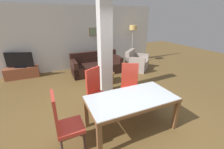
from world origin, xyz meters
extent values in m
plane|color=brown|center=(0.00, 0.00, 0.00)|extent=(18.00, 18.00, 0.00)
cube|color=silver|center=(0.00, 4.43, 1.35)|extent=(7.20, 0.06, 2.70)
cube|color=brown|center=(0.66, 4.39, 1.60)|extent=(0.44, 0.02, 0.36)
cube|color=gray|center=(0.66, 4.38, 1.60)|extent=(0.40, 0.01, 0.32)
cube|color=silver|center=(0.13, 1.74, 1.35)|extent=(0.36, 0.30, 2.70)
cube|color=brown|center=(0.00, -0.44, 0.70)|extent=(1.80, 0.06, 0.06)
cube|color=brown|center=(0.00, 0.44, 0.70)|extent=(1.80, 0.06, 0.06)
cube|color=brown|center=(-0.87, 0.00, 0.70)|extent=(0.06, 0.81, 0.06)
cube|color=brown|center=(0.87, 0.00, 0.70)|extent=(0.06, 0.81, 0.06)
cube|color=silver|center=(0.00, 0.00, 0.74)|extent=(1.78, 0.91, 0.01)
cube|color=brown|center=(-0.85, -0.42, 0.34)|extent=(0.08, 0.08, 0.67)
cube|color=brown|center=(0.85, -0.42, 0.34)|extent=(0.08, 0.08, 0.67)
cube|color=brown|center=(-0.85, 0.42, 0.34)|extent=(0.08, 0.08, 0.67)
cube|color=brown|center=(0.85, 0.42, 0.34)|extent=(0.08, 0.08, 0.67)
cube|color=#C43B2E|center=(-1.25, 0.00, 0.44)|extent=(0.46, 0.46, 0.07)
cube|color=#C43B2E|center=(-1.45, 0.00, 0.81)|extent=(0.05, 0.44, 0.66)
cylinder|color=#432D28|center=(-1.06, 0.19, 0.20)|extent=(0.04, 0.04, 0.41)
cylinder|color=#432D28|center=(-1.06, -0.19, 0.20)|extent=(0.04, 0.04, 0.41)
cylinder|color=#432D28|center=(-1.44, 0.19, 0.20)|extent=(0.04, 0.04, 0.41)
cylinder|color=#432D28|center=(-1.44, -0.19, 0.20)|extent=(0.04, 0.04, 0.41)
cube|color=#BF3829|center=(0.41, 0.74, 0.44)|extent=(0.62, 0.62, 0.07)
cube|color=#BF3829|center=(0.50, 0.92, 0.81)|extent=(0.41, 0.25, 0.66)
cylinder|color=#432D28|center=(0.48, 0.49, 0.20)|extent=(0.04, 0.04, 0.41)
cylinder|color=#432D28|center=(0.15, 0.67, 0.20)|extent=(0.04, 0.04, 0.41)
cylinder|color=#432D28|center=(0.66, 0.82, 0.20)|extent=(0.04, 0.04, 0.41)
cylinder|color=#432D28|center=(0.33, 1.00, 0.20)|extent=(0.04, 0.04, 0.41)
cube|color=red|center=(-0.41, 0.78, 0.44)|extent=(0.62, 0.62, 0.07)
cube|color=red|center=(-0.50, 0.96, 0.81)|extent=(0.41, 0.25, 0.66)
cylinder|color=#432D28|center=(-0.15, 0.70, 0.20)|extent=(0.04, 0.04, 0.41)
cylinder|color=#432D28|center=(-0.49, 0.52, 0.20)|extent=(0.04, 0.04, 0.41)
cylinder|color=#432D28|center=(-0.32, 1.03, 0.20)|extent=(0.04, 0.04, 0.41)
cylinder|color=#432D28|center=(-0.66, 0.86, 0.20)|extent=(0.04, 0.04, 0.41)
cube|color=#331C17|center=(0.43, 3.45, 0.21)|extent=(2.03, 0.91, 0.42)
cube|color=#331C17|center=(0.43, 3.81, 0.64)|extent=(2.03, 0.18, 0.44)
cube|color=#331C17|center=(1.36, 3.45, 0.33)|extent=(0.16, 0.91, 0.66)
cube|color=#331C17|center=(-0.51, 3.45, 0.33)|extent=(0.16, 0.91, 0.66)
cube|color=#AA9B91|center=(2.21, 3.13, 0.20)|extent=(1.26, 1.25, 0.40)
cube|color=#AA9B91|center=(1.99, 3.38, 0.63)|extent=(0.81, 0.75, 0.46)
cube|color=#AA9B91|center=(2.50, 3.39, 0.33)|extent=(0.68, 0.73, 0.65)
cube|color=#AA9B91|center=(1.92, 2.87, 0.33)|extent=(0.68, 0.73, 0.65)
cube|color=brown|center=(0.32, 2.38, 0.41)|extent=(0.64, 0.55, 0.04)
cube|color=brown|center=(0.32, 2.38, 0.19)|extent=(0.56, 0.47, 0.39)
cylinder|color=#194C23|center=(0.26, 2.49, 0.52)|extent=(0.06, 0.06, 0.19)
cylinder|color=#194C23|center=(0.26, 2.49, 0.65)|extent=(0.02, 0.02, 0.07)
cylinder|color=#B7B7BC|center=(0.26, 2.49, 0.69)|extent=(0.03, 0.03, 0.01)
cube|color=#984F34|center=(-2.39, 4.15, 0.21)|extent=(1.18, 0.40, 0.43)
cube|color=black|center=(-2.39, 4.15, 0.44)|extent=(0.44, 0.33, 0.03)
cube|color=black|center=(-2.39, 4.15, 0.74)|extent=(0.96, 0.39, 0.56)
cylinder|color=#B7B7BC|center=(2.51, 4.08, 0.01)|extent=(0.31, 0.31, 0.02)
cylinder|color=#B7B7BC|center=(2.51, 4.08, 0.83)|extent=(0.04, 0.04, 1.62)
cylinder|color=#E5BC66|center=(2.51, 4.08, 1.75)|extent=(0.35, 0.35, 0.22)
camera|label=1|loc=(-1.44, -2.24, 2.29)|focal=24.00mm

